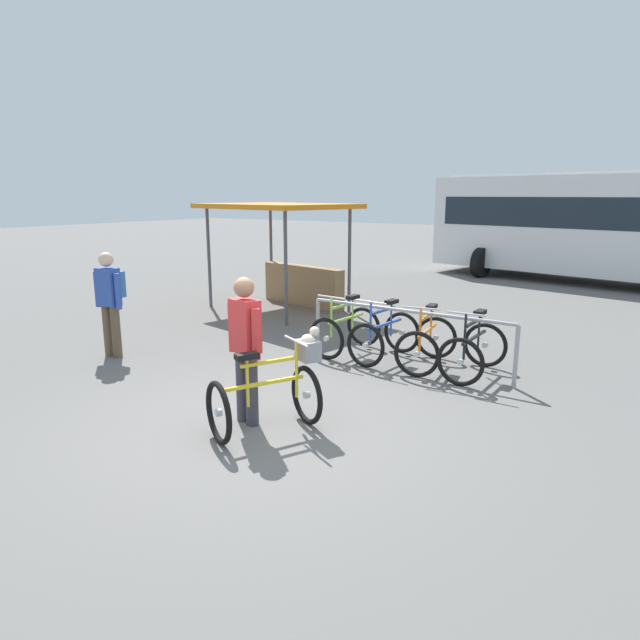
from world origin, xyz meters
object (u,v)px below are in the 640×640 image
racked_bike_orange (427,343)px  person_with_featured_bike (245,344)px  racked_bike_lime (346,330)px  market_stall (289,245)px  racked_bike_black (473,350)px  pedestrian_with_backpack (110,298)px  racked_bike_blue (384,336)px  bus_distant (613,222)px  featured_bicycle (275,388)px

racked_bike_orange → person_with_featured_bike: size_ratio=0.71×
racked_bike_lime → market_stall: (-2.98, 2.45, 1.03)m
racked_bike_black → market_stall: size_ratio=0.31×
racked_bike_lime → person_with_featured_bike: (0.57, -3.04, 0.54)m
pedestrian_with_backpack → market_stall: 4.70m
racked_bike_blue → bus_distant: bearing=79.9°
bus_distant → racked_bike_black: bearing=-92.3°
pedestrian_with_backpack → market_stall: size_ratio=0.47×
person_with_featured_bike → market_stall: (-3.55, 5.49, 0.49)m
racked_bike_orange → market_stall: size_ratio=0.34×
racked_bike_blue → racked_bike_black: 1.40m
racked_bike_lime → bus_distant: (2.50, 10.09, 1.37)m
person_with_featured_bike → racked_bike_lime: bearing=100.7°
racked_bike_blue → featured_bicycle: bearing=-85.0°
racked_bike_orange → featured_bicycle: 3.05m
racked_bike_blue → racked_bike_orange: bearing=-0.7°
racked_bike_lime → featured_bicycle: size_ratio=0.91×
pedestrian_with_backpack → bus_distant: (5.40, 12.32, 0.80)m
racked_bike_lime → featured_bicycle: 3.18m
racked_bike_lime → racked_bike_orange: same height
market_stall → racked_bike_orange: bearing=-29.4°
racked_bike_blue → racked_bike_black: size_ratio=1.06×
person_with_featured_bike → bus_distant: size_ratio=0.16×
racked_bike_lime → racked_bike_orange: bearing=-0.7°
racked_bike_orange → pedestrian_with_backpack: pedestrian_with_backpack is taller
featured_bicycle → pedestrian_with_backpack: bearing=168.3°
racked_bike_blue → racked_bike_orange: size_ratio=0.99×
racked_bike_orange → market_stall: 5.13m
racked_bike_orange → person_with_featured_bike: person_with_featured_bike is taller
pedestrian_with_backpack → bus_distant: bearing=66.3°
racked_bike_orange → person_with_featured_bike: bearing=-105.3°
market_stall → racked_bike_blue: bearing=-33.8°
market_stall → person_with_featured_bike: bearing=-57.1°
pedestrian_with_backpack → racked_bike_orange: bearing=27.3°
featured_bicycle → market_stall: size_ratio=0.36×
racked_bike_orange → racked_bike_black: 0.70m
person_with_featured_bike → racked_bike_orange: bearing=74.7°
featured_bicycle → bus_distant: bearing=83.3°
racked_bike_blue → bus_distant: size_ratio=0.11×
racked_bike_black → person_with_featured_bike: bearing=-116.9°
featured_bicycle → pedestrian_with_backpack: pedestrian_with_backpack is taller
racked_bike_orange → racked_bike_black: bearing=-0.7°
bus_distant → market_stall: (-5.48, -7.64, -0.35)m
racked_bike_black → pedestrian_with_backpack: bearing=-156.2°
person_with_featured_bike → bus_distant: bus_distant is taller
racked_bike_black → market_stall: (-5.08, 2.48, 1.03)m
featured_bicycle → bus_distant: (1.54, 13.12, 1.25)m
racked_bike_blue → racked_bike_lime: bearing=179.3°
racked_bike_black → pedestrian_with_backpack: pedestrian_with_backpack is taller
bus_distant → market_stall: bus_distant is taller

